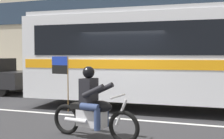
# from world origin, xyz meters

# --- Properties ---
(ground_plane) EXTENTS (60.00, 60.00, 0.00)m
(ground_plane) POSITION_xyz_m (0.00, 0.00, 0.00)
(ground_plane) COLOR #2B2B2D
(sidewalk_curb) EXTENTS (28.00, 3.80, 0.15)m
(sidewalk_curb) POSITION_xyz_m (0.00, 5.10, 0.07)
(sidewalk_curb) COLOR gray
(sidewalk_curb) RESTS_ON ground_plane
(lane_center_stripe) EXTENTS (26.60, 0.14, 0.01)m
(lane_center_stripe) POSITION_xyz_m (0.00, -0.60, 0.00)
(lane_center_stripe) COLOR silver
(lane_center_stripe) RESTS_ON ground_plane
(transit_bus) EXTENTS (11.91, 2.94, 3.22)m
(transit_bus) POSITION_xyz_m (2.49, 1.19, 1.88)
(transit_bus) COLOR silver
(transit_bus) RESTS_ON ground_plane
(motorcycle_with_rider) EXTENTS (2.17, 0.70, 1.78)m
(motorcycle_with_rider) POSITION_xyz_m (0.07, -2.53, 0.67)
(motorcycle_with_rider) COLOR black
(motorcycle_with_rider) RESTS_ON ground_plane
(fire_hydrant) EXTENTS (0.22, 0.30, 0.75)m
(fire_hydrant) POSITION_xyz_m (-3.64, 3.61, 0.52)
(fire_hydrant) COLOR gold
(fire_hydrant) RESTS_ON sidewalk_curb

